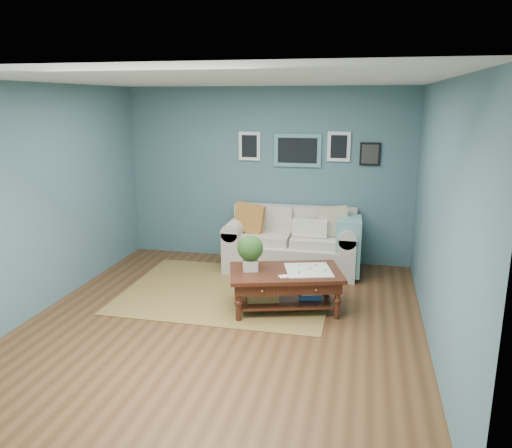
# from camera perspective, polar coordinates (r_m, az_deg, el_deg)

# --- Properties ---
(room_shell) EXTENTS (5.00, 5.02, 2.70)m
(room_shell) POSITION_cam_1_polar(r_m,az_deg,el_deg) (5.50, -3.60, 2.02)
(room_shell) COLOR brown
(room_shell) RESTS_ON ground
(area_rug) EXTENTS (2.70, 2.16, 0.01)m
(area_rug) POSITION_cam_1_polar(r_m,az_deg,el_deg) (6.76, -3.24, -7.66)
(area_rug) COLOR brown
(area_rug) RESTS_ON ground
(loveseat) EXTENTS (1.99, 0.90, 1.02)m
(loveseat) POSITION_cam_1_polar(r_m,az_deg,el_deg) (7.49, 4.75, -2.17)
(loveseat) COLOR beige
(loveseat) RESTS_ON ground
(coffee_table) EXTENTS (1.49, 1.11, 0.93)m
(coffee_table) POSITION_cam_1_polar(r_m,az_deg,el_deg) (6.06, 2.71, -6.12)
(coffee_table) COLOR black
(coffee_table) RESTS_ON ground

